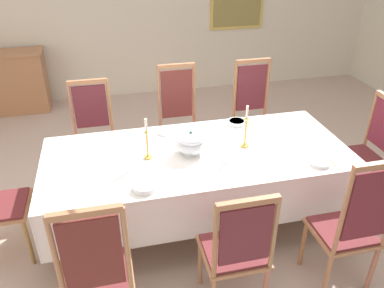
% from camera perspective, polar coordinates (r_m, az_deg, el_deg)
% --- Properties ---
extents(ground, '(7.67, 6.29, 0.04)m').
position_cam_1_polar(ground, '(3.95, -0.14, -9.33)').
color(ground, '#B79F90').
extents(dining_table, '(2.60, 1.11, 0.77)m').
position_cam_1_polar(dining_table, '(3.34, 0.81, -2.28)').
color(dining_table, '#AF7746').
rests_on(dining_table, ground).
extents(tablecloth, '(2.62, 1.13, 0.44)m').
position_cam_1_polar(tablecloth, '(3.36, 0.81, -2.93)').
color(tablecloth, white).
rests_on(tablecloth, dining_table).
extents(chair_south_a, '(0.44, 0.42, 1.18)m').
position_cam_1_polar(chair_south_a, '(2.59, -13.88, -17.84)').
color(chair_south_a, '#9D654B').
rests_on(chair_south_a, ground).
extents(chair_north_a, '(0.44, 0.42, 1.12)m').
position_cam_1_polar(chair_north_a, '(4.16, -14.37, 1.60)').
color(chair_north_a, '#A26751').
rests_on(chair_north_a, ground).
extents(chair_south_b, '(0.44, 0.42, 1.08)m').
position_cam_1_polar(chair_south_b, '(2.71, 6.64, -15.27)').
color(chair_south_b, '#9C7049').
rests_on(chair_south_b, ground).
extents(chair_north_b, '(0.44, 0.42, 1.21)m').
position_cam_1_polar(chair_north_b, '(4.21, -1.89, 3.42)').
color(chair_north_b, '#AF7445').
rests_on(chair_north_b, ground).
extents(chair_south_c, '(0.44, 0.42, 1.21)m').
position_cam_1_polar(chair_south_c, '(3.03, 22.62, -11.08)').
color(chair_south_c, '#9D693F').
rests_on(chair_south_c, ground).
extents(chair_north_c, '(0.44, 0.42, 1.20)m').
position_cam_1_polar(chair_north_c, '(4.45, 9.08, 4.46)').
color(chair_north_c, '#AA6544').
rests_on(chair_north_c, ground).
extents(chair_head_east, '(0.42, 0.44, 1.10)m').
position_cam_1_polar(chair_head_east, '(4.11, 24.52, -0.80)').
color(chair_head_east, '#9D654B').
rests_on(chair_head_east, ground).
extents(soup_tureen, '(0.26, 0.26, 0.21)m').
position_cam_1_polar(soup_tureen, '(3.23, -0.16, 0.24)').
color(soup_tureen, white).
rests_on(soup_tureen, tablecloth).
extents(candlestick_west, '(0.07, 0.07, 0.36)m').
position_cam_1_polar(candlestick_west, '(3.16, -6.69, 0.20)').
color(candlestick_west, gold).
rests_on(candlestick_west, tablecloth).
extents(candlestick_east, '(0.07, 0.07, 0.39)m').
position_cam_1_polar(candlestick_east, '(3.34, 7.98, 2.04)').
color(candlestick_east, gold).
rests_on(candlestick_east, tablecloth).
extents(bowl_near_left, '(0.18, 0.18, 0.03)m').
position_cam_1_polar(bowl_near_left, '(3.79, 6.65, 3.29)').
color(bowl_near_left, white).
rests_on(bowl_near_left, tablecloth).
extents(bowl_near_right, '(0.16, 0.16, 0.03)m').
position_cam_1_polar(bowl_near_right, '(3.29, 18.57, -2.63)').
color(bowl_near_right, white).
rests_on(bowl_near_right, tablecloth).
extents(bowl_far_left, '(0.14, 0.14, 0.03)m').
position_cam_1_polar(bowl_far_left, '(3.59, -3.91, 1.80)').
color(bowl_far_left, white).
rests_on(bowl_far_left, tablecloth).
extents(bowl_far_right, '(0.18, 0.18, 0.04)m').
position_cam_1_polar(bowl_far_right, '(2.86, -7.03, -6.29)').
color(bowl_far_right, white).
rests_on(bowl_far_right, tablecloth).
extents(spoon_primary, '(0.03, 0.18, 0.01)m').
position_cam_1_polar(spoon_primary, '(3.86, 8.19, 3.44)').
color(spoon_primary, gold).
rests_on(spoon_primary, tablecloth).
extents(spoon_secondary, '(0.03, 0.18, 0.01)m').
position_cam_1_polar(spoon_secondary, '(3.37, 19.93, -2.32)').
color(spoon_secondary, gold).
rests_on(spoon_secondary, tablecloth).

